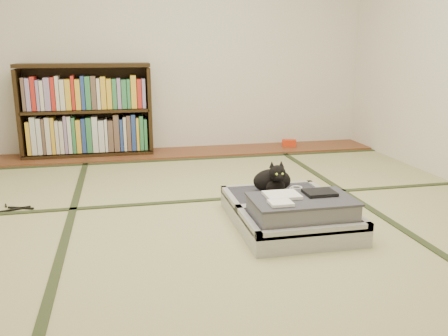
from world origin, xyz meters
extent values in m
plane|color=tan|center=(0.00, 0.00, 0.00)|extent=(4.50, 4.50, 0.00)
cube|color=brown|center=(0.00, 2.00, 0.01)|extent=(4.00, 0.50, 0.02)
cube|color=red|center=(1.15, 2.03, 0.06)|extent=(0.17, 0.13, 0.07)
plane|color=silver|center=(0.00, 2.25, 1.20)|extent=(4.00, 0.00, 4.00)
cube|color=#2D381E|center=(-1.00, 0.00, 0.00)|extent=(0.05, 4.50, 0.01)
cube|color=#2D381E|center=(1.00, 0.00, 0.00)|extent=(0.05, 4.50, 0.01)
cube|color=#2D381E|center=(0.00, 0.40, 0.00)|extent=(4.00, 0.05, 0.01)
cube|color=#2D381E|center=(0.00, 1.70, 0.00)|extent=(4.00, 0.05, 0.01)
cube|color=black|center=(-1.60, 2.07, 0.47)|extent=(0.04, 0.29, 0.82)
cube|color=black|center=(-0.36, 2.07, 0.47)|extent=(0.04, 0.29, 0.82)
cube|color=black|center=(-0.98, 2.07, 0.03)|extent=(1.27, 0.29, 0.04)
cube|color=black|center=(-0.98, 2.07, 0.91)|extent=(1.27, 0.29, 0.04)
cube|color=black|center=(-0.98, 2.07, 0.47)|extent=(1.22, 0.29, 0.03)
cube|color=black|center=(-0.98, 2.21, 0.47)|extent=(1.27, 0.02, 0.82)
cube|color=gray|center=(-0.98, 2.05, 0.25)|extent=(1.15, 0.20, 0.35)
cube|color=gray|center=(-0.98, 2.05, 0.66)|extent=(1.15, 0.20, 0.31)
cube|color=#AFAFB4|center=(0.35, -0.40, 0.06)|extent=(0.67, 0.45, 0.12)
cube|color=#32333B|center=(0.35, -0.40, 0.09)|extent=(0.60, 0.38, 0.09)
cube|color=#AFAFB4|center=(0.35, -0.60, 0.12)|extent=(0.67, 0.04, 0.04)
cube|color=#AFAFB4|center=(0.35, -0.19, 0.12)|extent=(0.67, 0.04, 0.04)
cube|color=#AFAFB4|center=(0.03, -0.40, 0.12)|extent=(0.04, 0.45, 0.04)
cube|color=#AFAFB4|center=(0.66, -0.40, 0.12)|extent=(0.04, 0.45, 0.04)
cube|color=#AFAFB4|center=(0.35, 0.05, 0.06)|extent=(0.67, 0.45, 0.12)
cube|color=#32333B|center=(0.35, 0.05, 0.09)|extent=(0.60, 0.38, 0.09)
cube|color=#AFAFB4|center=(0.35, -0.16, 0.12)|extent=(0.67, 0.04, 0.04)
cube|color=#AFAFB4|center=(0.35, 0.25, 0.12)|extent=(0.67, 0.04, 0.04)
cube|color=#AFAFB4|center=(0.03, 0.05, 0.12)|extent=(0.04, 0.45, 0.04)
cube|color=#AFAFB4|center=(0.66, 0.05, 0.12)|extent=(0.04, 0.45, 0.04)
cylinder|color=black|center=(0.35, -0.18, 0.13)|extent=(0.60, 0.02, 0.02)
cube|color=gray|center=(0.35, -0.40, 0.17)|extent=(0.57, 0.35, 0.12)
cube|color=#3F3E47|center=(0.35, -0.40, 0.24)|extent=(0.59, 0.37, 0.01)
cube|color=white|center=(0.24, -0.35, 0.25)|extent=(0.20, 0.16, 0.02)
cube|color=black|center=(0.47, -0.35, 0.25)|extent=(0.18, 0.14, 0.02)
cube|color=white|center=(0.18, -0.49, 0.25)|extent=(0.13, 0.11, 0.02)
cube|color=white|center=(0.15, -0.61, 0.06)|extent=(0.05, 0.01, 0.04)
cube|color=white|center=(0.26, -0.61, 0.05)|extent=(0.04, 0.01, 0.03)
cube|color=orange|center=(0.57, -0.61, 0.06)|extent=(0.04, 0.01, 0.03)
cube|color=#197F33|center=(0.51, -0.61, 0.08)|extent=(0.04, 0.01, 0.03)
ellipsoid|color=black|center=(0.33, 0.10, 0.21)|extent=(0.26, 0.17, 0.16)
ellipsoid|color=black|center=(0.33, 0.02, 0.19)|extent=(0.13, 0.09, 0.09)
ellipsoid|color=black|center=(0.33, 0.00, 0.29)|extent=(0.11, 0.10, 0.11)
sphere|color=black|center=(0.33, -0.05, 0.27)|extent=(0.05, 0.05, 0.05)
cone|color=black|center=(0.30, 0.02, 0.34)|extent=(0.04, 0.05, 0.05)
cone|color=black|center=(0.36, 0.02, 0.34)|extent=(0.04, 0.05, 0.05)
sphere|color=#A5BF33|center=(0.31, -0.05, 0.29)|extent=(0.02, 0.02, 0.02)
sphere|color=#A5BF33|center=(0.35, -0.05, 0.29)|extent=(0.02, 0.02, 0.02)
cylinder|color=black|center=(0.42, 0.18, 0.15)|extent=(0.16, 0.09, 0.03)
torus|color=white|center=(0.51, 0.12, 0.13)|extent=(0.09, 0.09, 0.01)
torus|color=white|center=(0.51, 0.12, 0.14)|extent=(0.08, 0.08, 0.01)
cube|color=black|center=(-1.47, 0.43, 0.01)|extent=(0.35, 0.16, 0.01)
cube|color=black|center=(-1.35, 0.49, 0.01)|extent=(0.18, 0.08, 0.01)
cylinder|color=black|center=(-1.47, 0.56, 0.01)|extent=(0.03, 0.07, 0.01)
camera|label=1|loc=(-0.64, -2.83, 1.08)|focal=38.00mm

